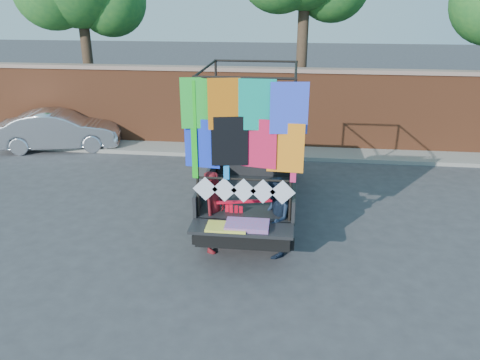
# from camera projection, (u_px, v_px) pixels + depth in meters

# --- Properties ---
(ground) EXTENTS (90.00, 90.00, 0.00)m
(ground) POSITION_uv_depth(u_px,v_px,m) (245.00, 253.00, 9.18)
(ground) COLOR #38383A
(ground) RESTS_ON ground
(brick_wall) EXTENTS (30.00, 0.45, 2.61)m
(brick_wall) POSITION_uv_depth(u_px,v_px,m) (269.00, 108.00, 15.16)
(brick_wall) COLOR brown
(brick_wall) RESTS_ON ground
(curb) EXTENTS (30.00, 1.20, 0.12)m
(curb) POSITION_uv_depth(u_px,v_px,m) (266.00, 152.00, 14.98)
(curb) COLOR gray
(curb) RESTS_ON ground
(pickup_truck) EXTENTS (2.19, 5.51, 3.47)m
(pickup_truck) POSITION_uv_depth(u_px,v_px,m) (256.00, 168.00, 11.17)
(pickup_truck) COLOR black
(pickup_truck) RESTS_ON ground
(sedan) EXTENTS (4.04, 2.20, 1.26)m
(sedan) POSITION_uv_depth(u_px,v_px,m) (60.00, 130.00, 15.27)
(sedan) COLOR silver
(sedan) RESTS_ON ground
(woman) EXTENTS (0.58, 0.70, 1.65)m
(woman) POSITION_uv_depth(u_px,v_px,m) (215.00, 212.00, 9.03)
(woman) COLOR maroon
(woman) RESTS_ON ground
(man) EXTENTS (0.60, 0.77, 1.58)m
(man) POSITION_uv_depth(u_px,v_px,m) (275.00, 218.00, 8.86)
(man) COLOR #162338
(man) RESTS_ON ground
(streamer_bundle) EXTENTS (1.05, 0.29, 0.73)m
(streamer_bundle) POSITION_uv_depth(u_px,v_px,m) (238.00, 212.00, 8.92)
(streamer_bundle) COLOR red
(streamer_bundle) RESTS_ON ground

